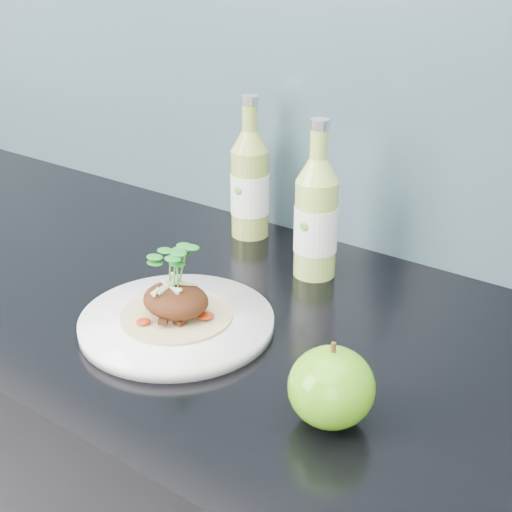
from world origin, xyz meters
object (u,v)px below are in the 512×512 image
(cider_bottle_left, at_px, (250,184))
(dinner_plate, at_px, (177,322))
(green_apple, at_px, (331,387))
(cider_bottle_right, at_px, (316,218))

(cider_bottle_left, bearing_deg, dinner_plate, -79.89)
(green_apple, xyz_separation_m, cider_bottle_right, (-0.20, 0.28, 0.05))
(green_apple, distance_m, cider_bottle_left, 0.50)
(cider_bottle_left, distance_m, cider_bottle_right, 0.18)
(dinner_plate, distance_m, cider_bottle_right, 0.25)
(cider_bottle_left, height_order, cider_bottle_right, same)
(green_apple, bearing_deg, dinner_plate, 169.54)
(green_apple, relative_size, cider_bottle_right, 0.44)
(cider_bottle_left, relative_size, cider_bottle_right, 1.00)
(cider_bottle_left, bearing_deg, green_apple, -53.59)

